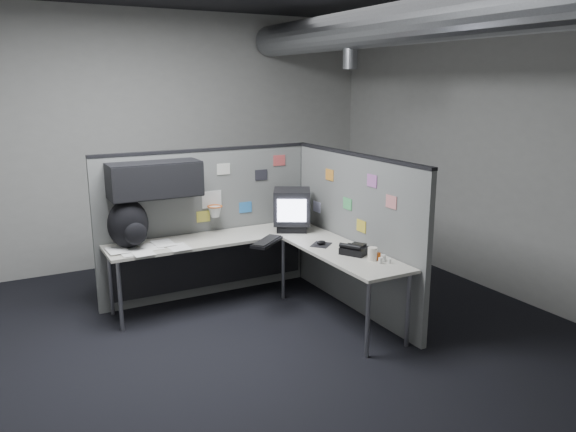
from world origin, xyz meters
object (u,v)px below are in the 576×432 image
desk (250,252)px  phone (354,250)px  monitor (292,209)px  backpack (129,225)px  keyboard (267,242)px

desk → phone: 1.12m
monitor → phone: bearing=-101.2°
desk → backpack: (-1.15, 0.32, 0.35)m
phone → keyboard: bearing=109.3°
phone → backpack: bearing=126.8°
desk → monitor: 0.72m
keyboard → backpack: bearing=164.5°
desk → monitor: bearing=18.0°
monitor → desk: bearing=-177.8°
monitor → phone: size_ratio=1.72×
monitor → keyboard: monitor is taller
backpack → phone: bearing=-25.4°
monitor → keyboard: 0.65m
desk → phone: bearing=-52.2°
phone → monitor: bearing=74.7°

